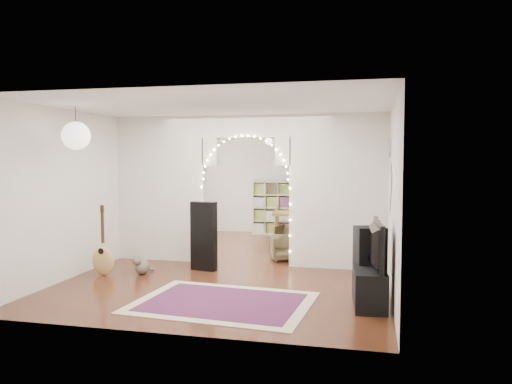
% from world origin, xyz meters
% --- Properties ---
extents(floor, '(7.50, 7.50, 0.00)m').
position_xyz_m(floor, '(0.00, 0.00, 0.00)').
color(floor, black).
rests_on(floor, ground).
extents(ceiling, '(5.00, 7.50, 0.02)m').
position_xyz_m(ceiling, '(0.00, 0.00, 2.70)').
color(ceiling, white).
rests_on(ceiling, wall_back).
extents(wall_back, '(5.00, 0.02, 2.70)m').
position_xyz_m(wall_back, '(0.00, 3.75, 1.35)').
color(wall_back, silver).
rests_on(wall_back, floor).
extents(wall_front, '(5.00, 0.02, 2.70)m').
position_xyz_m(wall_front, '(0.00, -3.75, 1.35)').
color(wall_front, silver).
rests_on(wall_front, floor).
extents(wall_left, '(0.02, 7.50, 2.70)m').
position_xyz_m(wall_left, '(-2.50, 0.00, 1.35)').
color(wall_left, silver).
rests_on(wall_left, floor).
extents(wall_right, '(0.02, 7.50, 2.70)m').
position_xyz_m(wall_right, '(2.50, 0.00, 1.35)').
color(wall_right, silver).
rests_on(wall_right, floor).
extents(divider_wall, '(5.00, 0.20, 2.70)m').
position_xyz_m(divider_wall, '(0.00, 0.00, 1.42)').
color(divider_wall, silver).
rests_on(divider_wall, floor).
extents(fairy_lights, '(1.64, 0.04, 1.60)m').
position_xyz_m(fairy_lights, '(0.00, -0.13, 1.55)').
color(fairy_lights, '#FFEABF').
rests_on(fairy_lights, divider_wall).
extents(window, '(0.04, 1.20, 1.40)m').
position_xyz_m(window, '(-2.47, 1.80, 1.50)').
color(window, white).
rests_on(window, wall_left).
extents(wall_clock, '(0.03, 0.31, 0.31)m').
position_xyz_m(wall_clock, '(2.48, -0.60, 2.10)').
color(wall_clock, white).
rests_on(wall_clock, wall_right).
extents(picture_frames, '(0.02, 0.50, 0.70)m').
position_xyz_m(picture_frames, '(2.48, -1.00, 1.50)').
color(picture_frames, white).
rests_on(picture_frames, wall_right).
extents(paper_lantern, '(0.40, 0.40, 0.40)m').
position_xyz_m(paper_lantern, '(-1.90, -2.40, 2.25)').
color(paper_lantern, white).
rests_on(paper_lantern, ceiling).
extents(ceiling_fan, '(1.10, 1.10, 0.30)m').
position_xyz_m(ceiling_fan, '(0.00, 2.00, 2.40)').
color(ceiling_fan, gold).
rests_on(ceiling_fan, ceiling).
extents(area_rug, '(2.45, 1.92, 0.02)m').
position_xyz_m(area_rug, '(0.30, -2.49, 0.01)').
color(area_rug, maroon).
rests_on(area_rug, floor).
extents(guitar_case, '(0.47, 0.24, 1.19)m').
position_xyz_m(guitar_case, '(-0.59, -0.70, 0.59)').
color(guitar_case, black).
rests_on(guitar_case, floor).
extents(acoustic_guitar, '(0.41, 0.21, 0.99)m').
position_xyz_m(acoustic_guitar, '(-2.08, -1.43, 0.43)').
color(acoustic_guitar, tan).
rests_on(acoustic_guitar, floor).
extents(tabby_cat, '(0.29, 0.52, 0.34)m').
position_xyz_m(tabby_cat, '(-1.49, -1.23, 0.14)').
color(tabby_cat, brown).
rests_on(tabby_cat, floor).
extents(floor_speaker, '(0.47, 0.43, 1.00)m').
position_xyz_m(floor_speaker, '(2.20, -1.86, 0.50)').
color(floor_speaker, black).
rests_on(floor_speaker, floor).
extents(media_console, '(0.47, 1.03, 0.50)m').
position_xyz_m(media_console, '(2.20, -2.14, 0.25)').
color(media_console, black).
rests_on(media_console, floor).
extents(tv, '(0.22, 1.08, 0.62)m').
position_xyz_m(tv, '(2.20, -2.14, 0.81)').
color(tv, black).
rests_on(tv, media_console).
extents(bookcase, '(1.32, 0.34, 1.36)m').
position_xyz_m(bookcase, '(-0.04, 3.50, 0.68)').
color(bookcase, beige).
rests_on(bookcase, floor).
extents(dining_table, '(1.30, 0.95, 0.76)m').
position_xyz_m(dining_table, '(0.71, 1.97, 0.68)').
color(dining_table, olive).
rests_on(dining_table, floor).
extents(flower_vase, '(0.21, 0.21, 0.19)m').
position_xyz_m(flower_vase, '(0.71, 1.97, 0.85)').
color(flower_vase, silver).
rests_on(flower_vase, dining_table).
extents(dining_chair_left, '(0.66, 0.68, 0.52)m').
position_xyz_m(dining_chair_left, '(0.57, 1.53, 0.26)').
color(dining_chair_left, '#483C24').
rests_on(dining_chair_left, floor).
extents(dining_chair_right, '(0.66, 0.67, 0.47)m').
position_xyz_m(dining_chair_right, '(0.62, 0.44, 0.24)').
color(dining_chair_right, '#483C24').
rests_on(dining_chair_right, floor).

